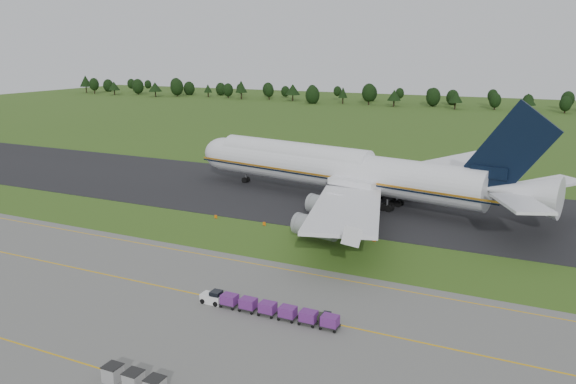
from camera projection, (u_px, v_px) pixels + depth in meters
The scene contains 10 objects.
ground at pixel (289, 243), 88.16m from camera, with size 600.00×600.00×0.00m, color #325318.
apron at pixel (150, 343), 58.34m from camera, with size 300.00×52.00×0.06m, color #63635E.
taxiway at pixel (348, 201), 112.69m from camera, with size 300.00×40.00×0.08m, color black.
apron_markings at pixel (189, 314), 64.49m from camera, with size 300.00×30.20×0.01m.
tree_line at pixel (492, 98), 277.41m from camera, with size 528.61×20.07×11.93m.
aircraft at pixel (343, 170), 112.02m from camera, with size 78.27×74.68×21.89m.
baggage_train at pixel (265, 308), 64.27m from camera, with size 17.48×1.59×1.52m.
utility_cart at pixel (323, 319), 62.32m from camera, with size 1.98×1.32×1.03m.
uld_row at pixel (134, 379), 50.45m from camera, with size 6.37×1.57×1.55m.
edge_markers at pixel (290, 228), 95.05m from camera, with size 30.02×0.30×0.60m.
Camera 1 is at (35.40, -75.50, 29.71)m, focal length 35.00 mm.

